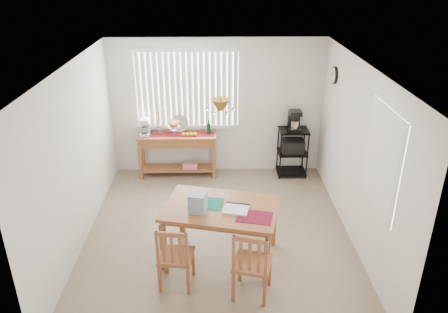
{
  "coord_description": "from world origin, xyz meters",
  "views": [
    {
      "loc": [
        -0.02,
        -5.64,
        3.88
      ],
      "look_at": [
        0.1,
        0.55,
        1.05
      ],
      "focal_mm": 35.0,
      "sensor_mm": 36.0,
      "label": 1
    }
  ],
  "objects_px": {
    "cart_items": "(294,121)",
    "chair_left": "(175,257)",
    "sideboard": "(178,145)",
    "dining_table": "(221,213)",
    "chair_right": "(252,264)",
    "wire_cart": "(293,148)"
  },
  "relations": [
    {
      "from": "dining_table",
      "to": "chair_right",
      "type": "distance_m",
      "value": 0.92
    },
    {
      "from": "cart_items",
      "to": "dining_table",
      "type": "xyz_separation_m",
      "value": [
        -1.41,
        -2.56,
        -0.39
      ]
    },
    {
      "from": "dining_table",
      "to": "chair_left",
      "type": "bearing_deg",
      "value": -133.98
    },
    {
      "from": "dining_table",
      "to": "chair_right",
      "type": "height_order",
      "value": "chair_right"
    },
    {
      "from": "sideboard",
      "to": "dining_table",
      "type": "height_order",
      "value": "sideboard"
    },
    {
      "from": "dining_table",
      "to": "chair_left",
      "type": "relative_size",
      "value": 1.85
    },
    {
      "from": "sideboard",
      "to": "chair_left",
      "type": "relative_size",
      "value": 1.62
    },
    {
      "from": "sideboard",
      "to": "dining_table",
      "type": "xyz_separation_m",
      "value": [
        0.79,
        -2.58,
        0.09
      ]
    },
    {
      "from": "chair_right",
      "to": "cart_items",
      "type": "bearing_deg",
      "value": 72.85
    },
    {
      "from": "sideboard",
      "to": "cart_items",
      "type": "distance_m",
      "value": 2.25
    },
    {
      "from": "chair_left",
      "to": "dining_table",
      "type": "bearing_deg",
      "value": 46.02
    },
    {
      "from": "dining_table",
      "to": "chair_left",
      "type": "distance_m",
      "value": 0.88
    },
    {
      "from": "sideboard",
      "to": "wire_cart",
      "type": "distance_m",
      "value": 2.2
    },
    {
      "from": "cart_items",
      "to": "chair_left",
      "type": "distance_m",
      "value": 3.79
    },
    {
      "from": "sideboard",
      "to": "chair_left",
      "type": "xyz_separation_m",
      "value": [
        0.21,
        -3.19,
        -0.18
      ]
    },
    {
      "from": "wire_cart",
      "to": "chair_left",
      "type": "height_order",
      "value": "wire_cart"
    },
    {
      "from": "cart_items",
      "to": "chair_left",
      "type": "xyz_separation_m",
      "value": [
        -1.99,
        -3.16,
        -0.66
      ]
    },
    {
      "from": "wire_cart",
      "to": "dining_table",
      "type": "xyz_separation_m",
      "value": [
        -1.41,
        -2.55,
        0.16
      ]
    },
    {
      "from": "sideboard",
      "to": "chair_right",
      "type": "xyz_separation_m",
      "value": [
        1.16,
        -3.39,
        -0.15
      ]
    },
    {
      "from": "chair_left",
      "to": "sideboard",
      "type": "bearing_deg",
      "value": 93.73
    },
    {
      "from": "wire_cart",
      "to": "cart_items",
      "type": "relative_size",
      "value": 2.43
    },
    {
      "from": "sideboard",
      "to": "dining_table",
      "type": "bearing_deg",
      "value": -73.07
    }
  ]
}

